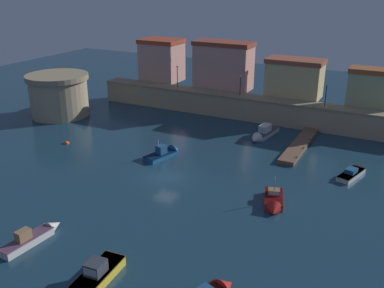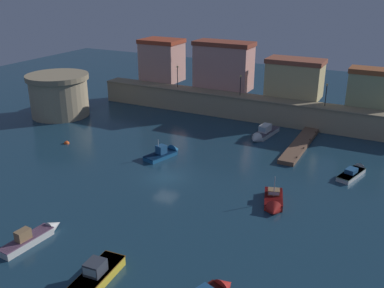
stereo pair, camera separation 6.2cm
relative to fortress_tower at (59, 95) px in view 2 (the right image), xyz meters
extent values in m
plane|color=#19384C|center=(27.46, -12.70, -3.47)|extent=(141.54, 141.54, 0.00)
cube|color=tan|center=(27.46, 12.44, -1.74)|extent=(52.21, 3.10, 3.46)
cube|color=gray|center=(27.46, 12.44, 0.11)|extent=(52.21, 3.40, 0.24)
cube|color=tan|center=(9.60, 16.68, 3.39)|extent=(6.86, 5.39, 6.81)
cube|color=#A73F26|center=(9.60, 16.68, 7.15)|extent=(7.13, 5.60, 0.70)
cube|color=#D69589|center=(21.97, 16.19, 3.61)|extent=(9.53, 4.42, 7.25)
cube|color=brown|center=(21.97, 16.19, 7.59)|extent=(9.92, 4.59, 0.70)
cube|color=#D2BA7E|center=(34.14, 16.28, 2.67)|extent=(8.46, 4.59, 5.36)
cube|color=#954D37|center=(34.14, 16.28, 5.70)|extent=(8.79, 4.77, 0.70)
cube|color=tan|center=(45.71, 15.72, 2.48)|extent=(6.53, 3.48, 4.98)
cube|color=#9A512C|center=(45.71, 15.72, 5.32)|extent=(6.79, 3.62, 0.70)
cylinder|color=tan|center=(0.00, 0.00, -0.46)|extent=(9.20, 9.20, 6.03)
cylinder|color=gray|center=(0.00, 0.00, 2.96)|extent=(9.94, 9.94, 0.80)
cube|color=brown|center=(38.70, 3.88, -3.20)|extent=(2.04, 14.01, 0.54)
cylinder|color=#4D3628|center=(39.62, 9.14, -3.12)|extent=(0.20, 0.20, 0.70)
cylinder|color=#4D3628|center=(39.62, 5.63, -3.12)|extent=(0.20, 0.20, 0.70)
cylinder|color=#4D3628|center=(39.62, 2.13, -3.12)|extent=(0.20, 0.20, 0.70)
cylinder|color=#4D3628|center=(39.62, -1.37, -3.12)|extent=(0.20, 0.20, 0.70)
cylinder|color=black|center=(15.17, 12.44, 1.92)|extent=(0.12, 0.12, 3.39)
sphere|color=#F9D172|center=(15.17, 12.44, 3.77)|extent=(0.32, 0.32, 0.32)
cylinder|color=black|center=(26.58, 12.44, 1.69)|extent=(0.12, 0.12, 2.93)
sphere|color=#F9D172|center=(26.58, 12.44, 3.31)|extent=(0.32, 0.32, 0.32)
cylinder|color=black|center=(39.90, 12.44, 1.74)|extent=(0.12, 0.12, 3.02)
sphere|color=#F9D172|center=(39.90, 12.44, 3.40)|extent=(0.32, 0.32, 0.32)
cube|color=red|center=(40.22, -12.71, -3.13)|extent=(2.88, 4.30, 0.69)
cone|color=red|center=(40.95, -15.08, -3.13)|extent=(1.95, 1.56, 1.70)
cube|color=#680D0C|center=(40.22, -12.71, -2.83)|extent=(2.94, 4.39, 0.08)
cube|color=olive|center=(40.07, -12.24, -2.53)|extent=(1.43, 1.29, 0.51)
cube|color=#99B7C6|center=(40.21, -12.70, -2.51)|extent=(1.05, 0.38, 0.31)
cylinder|color=#B2B2B7|center=(40.23, -12.74, -1.70)|extent=(0.08, 0.08, 2.17)
cone|color=red|center=(41.17, -27.27, -3.10)|extent=(1.87, 1.64, 1.57)
cube|color=#99B7C6|center=(40.61, -28.84, -2.39)|extent=(0.85, 0.35, 0.37)
cube|color=silver|center=(33.20, 6.14, -3.12)|extent=(2.47, 5.58, 0.70)
cone|color=silver|center=(32.74, 2.83, -3.12)|extent=(1.83, 1.62, 1.66)
cube|color=#5A4F5F|center=(33.20, 6.14, -2.81)|extent=(2.52, 5.69, 0.08)
cube|color=silver|center=(33.15, 5.78, -2.27)|extent=(1.43, 2.09, 1.00)
cube|color=#99B7C6|center=(33.01, 4.81, -2.22)|extent=(1.05, 0.20, 0.60)
cube|color=silver|center=(23.77, -29.76, -3.11)|extent=(1.66, 4.87, 0.73)
cone|color=silver|center=(24.02, -26.76, -3.11)|extent=(1.31, 1.43, 1.21)
cube|color=#7B526F|center=(23.77, -29.76, -2.79)|extent=(1.69, 4.97, 0.08)
cube|color=olive|center=(23.75, -30.05, -2.30)|extent=(0.86, 1.32, 0.89)
cube|color=#99B7C6|center=(23.80, -29.42, -2.25)|extent=(0.69, 0.12, 0.54)
cube|color=silver|center=(46.32, -2.84, -3.20)|extent=(2.69, 4.79, 0.54)
cone|color=silver|center=(47.12, -0.08, -3.20)|extent=(1.71, 1.62, 1.41)
cube|color=#4F685B|center=(46.32, -2.84, -2.98)|extent=(2.75, 4.88, 0.08)
cube|color=navy|center=(46.30, -2.90, -2.67)|extent=(1.37, 1.63, 0.52)
cube|color=#99B7C6|center=(46.50, -2.23, -2.65)|extent=(0.90, 0.31, 0.31)
cube|color=gold|center=(32.15, -30.95, -3.06)|extent=(2.27, 5.58, 0.83)
cube|color=brown|center=(32.15, -30.95, -2.68)|extent=(2.32, 5.69, 0.08)
cube|color=#333842|center=(32.15, -30.91, -2.14)|extent=(1.40, 1.56, 0.99)
cube|color=#99B7C6|center=(32.21, -31.64, -2.09)|extent=(1.16, 0.15, 0.60)
cube|color=#195689|center=(23.96, -8.02, -3.19)|extent=(2.88, 4.60, 0.57)
cone|color=#195689|center=(24.67, -5.44, -3.19)|extent=(1.98, 1.61, 1.73)
cube|color=#0B274C|center=(23.96, -8.02, -2.95)|extent=(2.94, 4.69, 0.08)
cube|color=navy|center=(24.01, -7.85, -2.38)|extent=(1.30, 1.38, 1.05)
cylinder|color=#B2B2B7|center=(23.88, -8.31, -1.92)|extent=(0.08, 0.08, 1.97)
sphere|color=#EA4C19|center=(9.88, -9.63, -3.47)|extent=(0.76, 0.76, 0.76)
camera|label=1|loc=(50.90, -51.72, 18.16)|focal=41.01mm
camera|label=2|loc=(50.96, -51.69, 18.16)|focal=41.01mm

